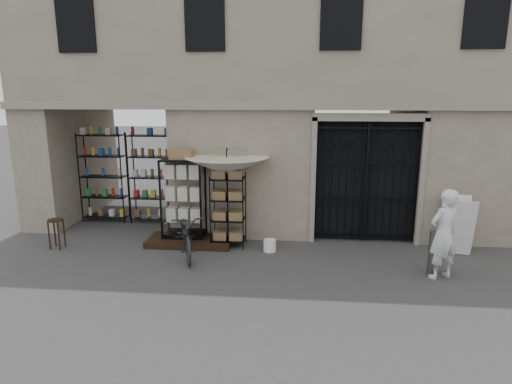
# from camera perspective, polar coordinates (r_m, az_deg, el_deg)

# --- Properties ---
(ground) EXTENTS (80.00, 80.00, 0.00)m
(ground) POSITION_cam_1_polar(r_m,az_deg,el_deg) (8.71, 4.48, -10.86)
(ground) COLOR black
(ground) RESTS_ON ground
(main_building) EXTENTS (14.00, 4.00, 9.00)m
(main_building) POSITION_cam_1_polar(r_m,az_deg,el_deg) (12.02, 5.18, 17.57)
(main_building) COLOR gray
(main_building) RESTS_ON ground
(shop_recess) EXTENTS (3.00, 1.70, 3.00)m
(shop_recess) POSITION_cam_1_polar(r_m,az_deg,el_deg) (11.88, -17.44, 2.56)
(shop_recess) COLOR black
(shop_recess) RESTS_ON ground
(shop_shelving) EXTENTS (2.70, 0.50, 2.50)m
(shop_shelving) POSITION_cam_1_polar(r_m,az_deg,el_deg) (12.39, -16.71, 1.84)
(shop_shelving) COLOR black
(shop_shelving) RESTS_ON ground
(iron_gate) EXTENTS (2.50, 0.21, 3.00)m
(iron_gate) POSITION_cam_1_polar(r_m,az_deg,el_deg) (10.59, 14.33, 1.56)
(iron_gate) COLOR black
(iron_gate) RESTS_ON ground
(step_platform) EXTENTS (2.00, 0.90, 0.15)m
(step_platform) POSITION_cam_1_polar(r_m,az_deg,el_deg) (10.42, -8.77, -6.49)
(step_platform) COLOR black
(step_platform) RESTS_ON ground
(display_cabinet) EXTENTS (1.03, 0.74, 2.05)m
(display_cabinet) POSITION_cam_1_polar(r_m,az_deg,el_deg) (10.33, -9.62, -1.34)
(display_cabinet) COLOR black
(display_cabinet) RESTS_ON step_platform
(wire_rack) EXTENTS (0.90, 0.77, 1.73)m
(wire_rack) POSITION_cam_1_polar(r_m,az_deg,el_deg) (10.00, -3.72, -2.56)
(wire_rack) COLOR black
(wire_rack) RESTS_ON ground
(market_umbrella) EXTENTS (2.13, 2.16, 2.78)m
(market_umbrella) POSITION_cam_1_polar(r_m,az_deg,el_deg) (9.93, -3.90, 4.13)
(market_umbrella) COLOR black
(market_umbrella) RESTS_ON ground
(white_bucket) EXTENTS (0.31, 0.31, 0.27)m
(white_bucket) POSITION_cam_1_polar(r_m,az_deg,el_deg) (9.84, 1.84, -7.13)
(white_bucket) COLOR white
(white_bucket) RESTS_ON ground
(bicycle) EXTENTS (0.96, 1.16, 1.90)m
(bicycle) POSITION_cam_1_polar(r_m,az_deg,el_deg) (9.77, -9.18, -8.31)
(bicycle) COLOR black
(bicycle) RESTS_ON ground
(wooden_stool) EXTENTS (0.37, 0.37, 0.70)m
(wooden_stool) POSITION_cam_1_polar(r_m,az_deg,el_deg) (10.98, -25.05, -4.97)
(wooden_stool) COLOR black
(wooden_stool) RESTS_ON ground
(steel_bollard) EXTENTS (0.19, 0.19, 0.88)m
(steel_bollard) POSITION_cam_1_polar(r_m,az_deg,el_deg) (9.26, 22.47, -7.45)
(steel_bollard) COLOR #55575A
(steel_bollard) RESTS_ON ground
(shopkeeper) EXTENTS (1.39, 1.88, 0.43)m
(shopkeeper) POSITION_cam_1_polar(r_m,az_deg,el_deg) (9.27, 23.23, -10.42)
(shopkeeper) COLOR silver
(shopkeeper) RESTS_ON ground
(easel_sign) EXTENTS (0.70, 0.78, 1.28)m
(easel_sign) POSITION_cam_1_polar(r_m,az_deg,el_deg) (10.52, 25.28, -4.07)
(easel_sign) COLOR silver
(easel_sign) RESTS_ON ground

